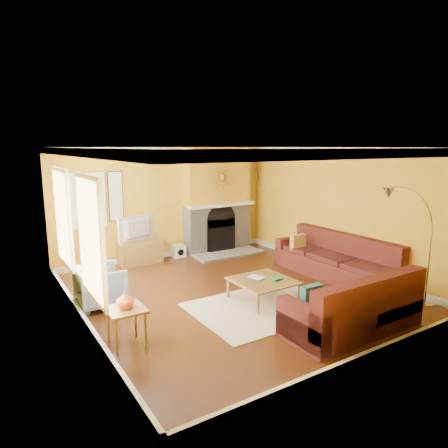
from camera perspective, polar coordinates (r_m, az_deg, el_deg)
floor at (r=7.69m, az=1.29°, el=-9.78°), size 5.50×6.00×0.02m
ceiling at (r=7.18m, az=1.38°, el=10.95°), size 5.50×6.00×0.02m
wall_back at (r=9.93m, az=-8.30°, el=3.00°), size 5.50×0.02×2.70m
wall_front at (r=5.15m, az=20.22°, el=-5.12°), size 5.50×0.02×2.70m
wall_left at (r=6.26m, az=-20.26°, el=-2.31°), size 0.02×6.00×2.70m
wall_right at (r=9.11m, az=15.98°, el=1.96°), size 0.02×6.00×2.70m
baseboard at (r=7.66m, az=1.29°, el=-9.29°), size 5.50×6.00×0.12m
crown_molding at (r=7.18m, az=1.38°, el=10.39°), size 5.50×6.00×0.12m
window_left_near at (r=7.50m, az=-22.14°, el=0.84°), size 0.06×1.22×1.72m
window_left_far at (r=5.67m, az=-18.68°, el=-2.00°), size 0.06×1.22×1.72m
window_back at (r=9.26m, az=-19.02°, el=3.18°), size 0.82×0.06×1.22m
wall_art at (r=9.43m, az=-15.21°, el=3.83°), size 0.34×0.04×1.14m
fireplace at (r=10.36m, az=-0.98°, el=3.44°), size 1.80×0.40×2.70m
mantel at (r=10.17m, az=-0.28°, el=2.73°), size 1.92×0.22×0.08m
hearth at (r=10.17m, az=0.66°, el=-4.30°), size 1.80×0.70×0.06m
sunburst at (r=10.11m, az=-0.31°, el=6.67°), size 0.70×0.04×0.70m
rug at (r=7.03m, az=5.66°, el=-11.71°), size 2.40×1.80×0.02m
sectional_sofa at (r=7.61m, az=12.17°, el=-6.58°), size 3.19×3.72×0.90m
coffee_table at (r=7.26m, az=5.59°, el=-9.37°), size 1.00×1.00×0.40m
media_console at (r=9.60m, az=-11.88°, el=-3.96°), size 1.00×0.45×0.55m
tv at (r=9.47m, az=-12.02°, el=-0.63°), size 1.01×0.48×0.59m
subwoofer at (r=10.05m, az=-6.57°, el=-3.84°), size 0.30×0.30×0.30m
armchair at (r=7.27m, az=-17.22°, el=-8.49°), size 0.78×0.76×0.71m
side_table at (r=5.82m, az=-13.75°, el=-14.14°), size 0.50×0.50×0.55m
vase at (r=5.67m, az=-13.93°, el=-10.47°), size 0.24×0.24×0.25m
book at (r=7.17m, az=4.17°, el=-7.80°), size 0.26×0.31×0.03m
arc_lamp at (r=7.15m, az=25.08°, el=-3.46°), size 1.35×0.36×2.12m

